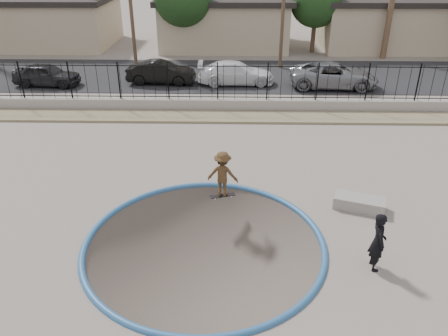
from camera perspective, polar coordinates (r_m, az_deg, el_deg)
ground at (r=24.81m, az=-0.65°, el=6.50°), size 120.00×120.00×2.20m
bowl_pit at (r=12.80m, az=-2.57°, el=-9.84°), size 6.84×6.84×1.80m
coping_ring at (r=12.80m, az=-2.57°, el=-9.84°), size 7.04×7.04×0.20m
rock_strip at (r=21.78m, az=-0.91°, el=6.71°), size 42.00×1.60×0.11m
retaining_wall at (r=22.74m, az=-0.81°, el=8.27°), size 42.00×0.45×0.60m
fence at (r=22.37m, az=-0.83°, el=11.17°), size 40.00×0.04×1.80m
street at (r=29.22m, az=-0.34°, el=12.04°), size 90.00×8.00×0.04m
house_west at (r=41.25m, az=-22.34°, el=17.42°), size 11.60×8.60×3.90m
house_center at (r=38.12m, az=0.06°, el=18.66°), size 10.60×8.60×3.90m
house_east at (r=40.33m, az=21.38°, el=17.39°), size 12.60×8.60×3.90m
street_tree_mid at (r=35.93m, az=11.98°, el=20.59°), size 3.96×3.96×5.83m
skater at (r=14.54m, az=-0.18°, el=-1.14°), size 1.12×0.76×1.60m
skateboard at (r=14.90m, az=-0.18°, el=-3.63°), size 0.88×0.44×0.07m
videographer at (r=12.15m, az=19.46°, el=-9.06°), size 0.40×0.61×1.67m
concrete_ledge at (r=14.90m, az=17.23°, el=-4.38°), size 1.74×1.18×0.40m
car_a at (r=28.77m, az=-22.15°, el=11.23°), size 4.01×1.86×1.33m
car_b at (r=27.45m, az=-8.20°, el=12.26°), size 4.18×1.66×1.35m
car_c at (r=27.10m, az=1.58°, el=12.31°), size 4.69×2.05×1.34m
car_d at (r=27.17m, az=14.10°, el=11.67°), size 5.29×2.63×1.44m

